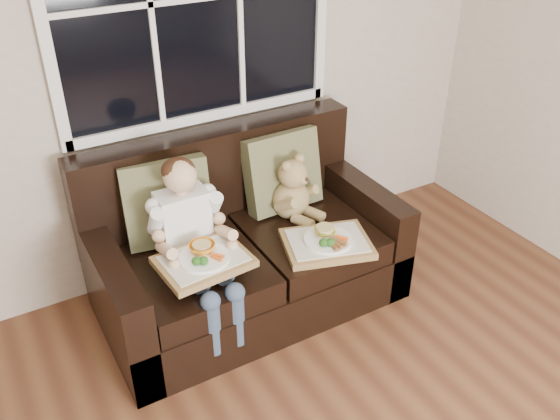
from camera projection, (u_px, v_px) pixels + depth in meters
room_walls at (556, 289)px, 1.16m from camera, size 4.52×5.02×2.71m
loveseat at (244, 252)px, 3.45m from camera, size 1.70×0.92×0.96m
pillow_left at (167, 202)px, 3.21m from camera, size 0.50×0.29×0.48m
pillow_right at (282, 171)px, 3.51m from camera, size 0.47×0.23×0.48m
child at (191, 231)px, 3.04m from camera, size 0.38×0.60×0.87m
teddy_bear at (292, 193)px, 3.44m from camera, size 0.28×0.33×0.40m
tray_left at (204, 259)px, 2.94m from camera, size 0.47×0.37×0.10m
tray_right at (327, 242)px, 3.24m from camera, size 0.55×0.48×0.11m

